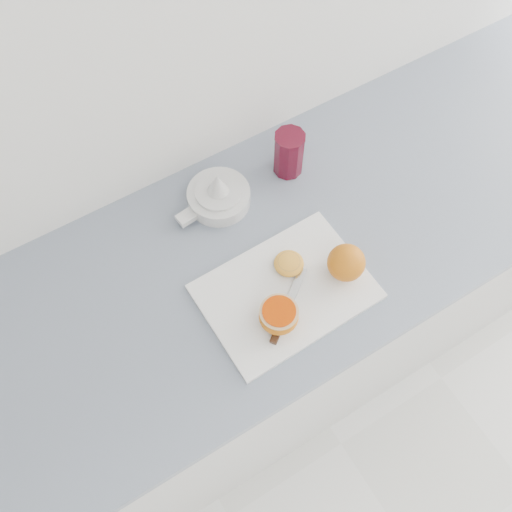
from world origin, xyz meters
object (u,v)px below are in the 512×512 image
at_px(citrus_juicer, 218,195).
at_px(red_tumbler, 289,154).
at_px(counter, 289,308).
at_px(cutting_board, 286,291).
at_px(half_orange, 279,316).

bearing_deg(citrus_juicer, red_tumbler, -0.97).
distance_m(citrus_juicer, red_tumbler, 0.20).
relative_size(counter, cutting_board, 7.00).
relative_size(half_orange, red_tumbler, 0.69).
height_order(cutting_board, half_orange, half_orange).
distance_m(counter, cutting_board, 0.48).
distance_m(half_orange, red_tumbler, 0.41).
bearing_deg(citrus_juicer, half_orange, -97.52).
height_order(citrus_juicer, red_tumbler, red_tumbler).
bearing_deg(citrus_juicer, cutting_board, -88.50).
height_order(counter, half_orange, half_orange).
xyz_separation_m(counter, citrus_juicer, (-0.12, 0.17, 0.47)).
bearing_deg(half_orange, red_tumbler, 54.36).
distance_m(counter, half_orange, 0.53).
relative_size(cutting_board, red_tumbler, 2.95).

